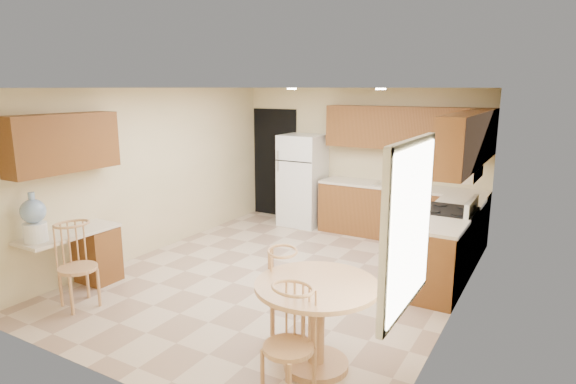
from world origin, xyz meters
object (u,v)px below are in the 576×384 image
Objects in this scene: chair_desk at (69,260)px; refrigerator at (303,180)px; stove at (447,242)px; dining_table at (317,313)px; water_crock at (34,219)px; chair_table_b at (283,338)px; chair_table_a at (283,291)px.

refrigerator is at bearing -172.83° from chair_desk.
stove is 1.10× the size of chair_desk.
dining_table is 1.12× the size of chair_desk.
chair_desk is at bearing -173.36° from dining_table.
water_crock is (-3.40, -0.43, 0.49)m from dining_table.
chair_table_b is at bearing -2.87° from water_crock.
refrigerator is at bearing 119.86° from dining_table.
chair_desk is 1.71× the size of water_crock.
dining_table is (2.35, -4.09, -0.30)m from refrigerator.
chair_table_a is (-0.44, 0.16, 0.05)m from dining_table.
water_crock is at bearing -108.78° from chair_table_a.
stove is at bearing -86.02° from chair_table_b.
refrigerator is 4.73m from dining_table.
refrigerator is 4.64m from water_crock.
refrigerator is 1.53× the size of stove.
refrigerator is 2.89× the size of water_crock.
stove is 4.74m from chair_desk.
stove is 3.51m from chair_table_b.
chair_table_b is at bearing -63.39° from refrigerator.
water_crock is at bearing -103.08° from refrigerator.
dining_table is at bearing 7.14° from water_crock.
chair_table_b is 1.64× the size of water_crock.
stove is (2.88, -1.22, -0.37)m from refrigerator.
refrigerator is 3.14m from stove.
stove reaches higher than chair_table_b.
refrigerator is at bearing 157.01° from stove.
dining_table is 0.60m from chair_table_b.
refrigerator reaches higher than dining_table.
chair_table_a is at bearing -64.14° from refrigerator.
chair_desk is (-2.51, -0.50, 0.01)m from chair_table_a.
stove reaches higher than chair_desk.
chair_table_a is at bearing 160.35° from dining_table.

